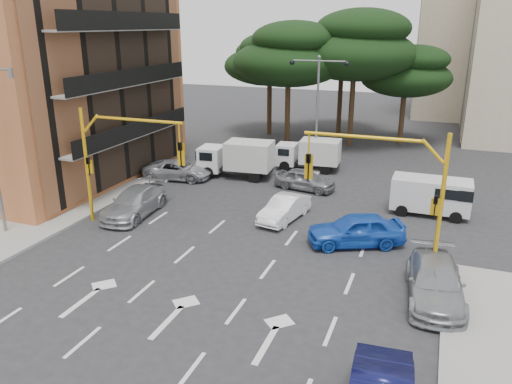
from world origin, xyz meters
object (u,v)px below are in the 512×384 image
car_white_hatch (284,209)px  van_white (431,196)px  box_truck_b (309,155)px  car_blue_compact (356,230)px  car_silver_cross_b (305,179)px  car_silver_parked (435,282)px  street_lamp_center (318,93)px  car_silver_wagon (135,202)px  signal_mast_left (114,152)px  car_silver_cross_a (178,170)px  box_truck_a (236,159)px  signal_mast_right (397,181)px

car_white_hatch → van_white: size_ratio=0.94×
van_white → box_truck_b: bearing=-125.7°
car_blue_compact → car_silver_cross_b: 8.46m
car_blue_compact → car_silver_parked: size_ratio=0.92×
street_lamp_center → car_silver_wagon: size_ratio=1.57×
car_silver_cross_b → box_truck_b: (-0.96, 4.43, 0.46)m
signal_mast_left → van_white: signal_mast_left is taller
signal_mast_left → car_silver_cross_a: signal_mast_left is taller
van_white → box_truck_b: box_truck_b is taller
car_blue_compact → box_truck_b: size_ratio=1.00×
car_blue_compact → car_silver_wagon: bearing=-113.4°
street_lamp_center → box_truck_a: size_ratio=1.53×
signal_mast_right → car_silver_wagon: signal_mast_right is taller
street_lamp_center → car_silver_parked: street_lamp_center is taller
car_white_hatch → car_silver_cross_b: size_ratio=1.00×
car_blue_compact → street_lamp_center: bearing=177.5°
street_lamp_center → car_blue_compact: street_lamp_center is taller
van_white → car_silver_cross_b: bearing=-102.7°
car_white_hatch → car_silver_cross_b: car_silver_cross_b is taller
car_silver_cross_b → signal_mast_right: bearing=-136.1°
signal_mast_right → van_white: (1.33, 7.29, -2.85)m
signal_mast_left → box_truck_a: signal_mast_left is taller
car_silver_cross_a → box_truck_b: 9.28m
street_lamp_center → car_silver_parked: 18.85m
street_lamp_center → car_blue_compact: size_ratio=1.72×
signal_mast_left → car_white_hatch: (7.74, 3.68, -3.25)m
signal_mast_right → car_blue_compact: signal_mast_right is taller
signal_mast_left → car_white_hatch: 9.17m
car_silver_wagon → car_silver_cross_b: size_ratio=1.28×
signal_mast_right → box_truck_b: 15.50m
car_silver_cross_a → box_truck_b: (7.64, 5.25, 0.48)m
signal_mast_left → car_white_hatch: signal_mast_left is taller
car_white_hatch → van_white: van_white is taller
car_blue_compact → car_silver_cross_a: (-13.04, 6.39, -0.14)m
car_silver_cross_b → van_white: van_white is taller
car_silver_wagon → van_white: van_white is taller
signal_mast_right → street_lamp_center: 15.65m
car_silver_wagon → signal_mast_left: bearing=-90.0°
car_white_hatch → van_white: (7.19, 3.61, 0.40)m
car_silver_cross_a → signal_mast_left: bearing=179.7°
car_white_hatch → signal_mast_right: bearing=-21.3°
box_truck_a → street_lamp_center: bearing=-54.0°
street_lamp_center → car_blue_compact: (5.04, -12.18, -4.66)m
car_silver_cross_a → car_silver_parked: bearing=-130.1°
car_white_hatch → box_truck_b: size_ratio=0.85×
car_silver_cross_a → car_white_hatch: bearing=-125.5°
van_white → signal_mast_left: bearing=-63.6°
signal_mast_right → box_truck_a: size_ratio=1.18×
street_lamp_center → box_truck_b: bearing=-123.2°
box_truck_a → signal_mast_left: bearing=161.8°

